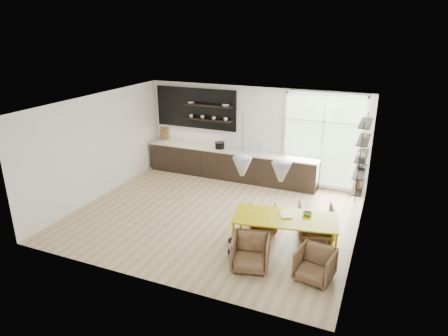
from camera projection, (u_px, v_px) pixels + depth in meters
room at (250, 153)px, 10.53m from camera, size 7.02×6.01×2.91m
kitchen_run at (229, 160)px, 12.67m from camera, size 5.54×0.69×2.75m
right_shelving at (361, 158)px, 9.51m from camera, size 0.26×1.22×1.90m
dining_table at (285, 220)px, 8.49m from camera, size 2.32×1.36×0.80m
armchair_back_left at (263, 218)px, 9.51m from camera, size 0.83×0.84×0.59m
armchair_back_right at (316, 222)px, 9.21m from camera, size 0.98×0.99×0.73m
armchair_front_left at (250, 252)px, 8.01m from camera, size 0.90×0.91×0.69m
armchair_front_right at (315, 265)px, 7.65m from camera, size 0.78×0.79×0.63m
wire_stool at (235, 246)px, 8.43m from camera, size 0.30×0.30×0.38m
table_book at (280, 215)px, 8.55m from camera, size 0.35×0.39×0.03m
table_bowl at (307, 214)px, 8.56m from camera, size 0.27×0.27×0.06m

